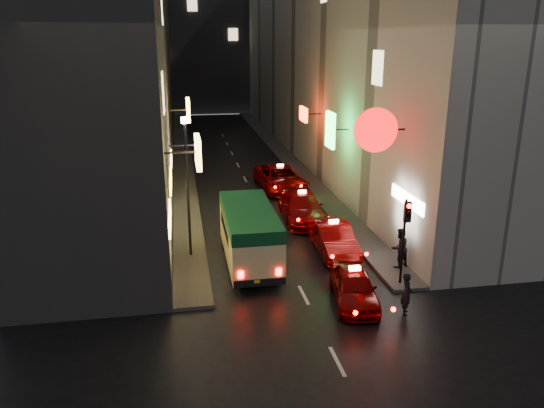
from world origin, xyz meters
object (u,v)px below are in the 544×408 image
taxi_near (354,284)px  minibus (249,230)px  traffic_light (406,224)px  pedestrian_crossing (407,291)px  lamp_post (187,178)px

taxi_near → minibus: bearing=129.1°
taxi_near → traffic_light: (2.28, 0.84, 1.93)m
pedestrian_crossing → taxi_near: bearing=73.4°
minibus → traffic_light: bearing=-30.4°
traffic_light → lamp_post: lamp_post is taller
pedestrian_crossing → minibus: bearing=62.7°
minibus → traffic_light: 6.66m
taxi_near → lamp_post: bearing=137.8°
traffic_light → lamp_post: bearing=151.1°
lamp_post → minibus: bearing=-25.4°
minibus → traffic_light: size_ratio=1.71×
minibus → pedestrian_crossing: size_ratio=3.35×
taxi_near → traffic_light: bearing=20.2°
taxi_near → lamp_post: lamp_post is taller
minibus → lamp_post: bearing=154.6°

